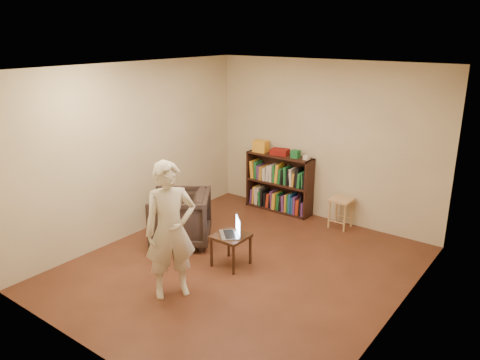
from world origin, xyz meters
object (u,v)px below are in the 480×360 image
Objects in this scene: bookshelf at (279,186)px; person at (170,231)px; side_table at (231,240)px; armchair at (180,218)px; laptop at (233,231)px; stool at (341,204)px.

person is (0.46, -3.10, 0.38)m from bookshelf.
side_table is at bearing -74.74° from bookshelf.
laptop is at bearing 48.57° from armchair.
stool is 3.15m from person.
stool is 2.55m from armchair.
stool is 1.11× the size of side_table.
stool is 0.57× the size of armchair.
person is (-0.73, -3.03, 0.43)m from stool.
laptop is at bearing -74.02° from bookshelf.
armchair reaches higher than laptop.
bookshelf is 2.91× the size of laptop.
person is at bearing -81.47° from bookshelf.
bookshelf is at bearing 42.40° from person.
bookshelf reaches higher than armchair.
person reaches higher than side_table.
person is at bearing -103.54° from stool.
laptop is (-0.59, -2.03, 0.11)m from stool.
side_table is (1.04, -0.11, -0.03)m from armchair.
armchair reaches higher than stool.
armchair is 1.04m from side_table.
armchair is at bearing -102.97° from bookshelf.
person is (-0.14, -1.00, 0.33)m from laptop.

